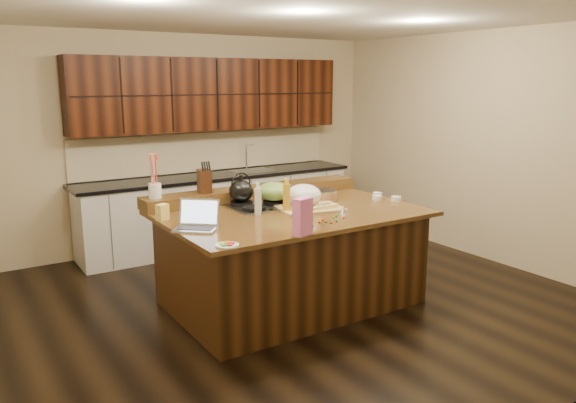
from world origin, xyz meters
TOP-DOWN VIEW (x-y plane):
  - room at (0.00, 0.00)m, footprint 5.52×5.02m
  - island at (0.00, 0.00)m, footprint 2.40×1.60m
  - back_ledge at (0.00, 0.70)m, footprint 2.40×0.30m
  - cooktop at (0.00, 0.30)m, footprint 0.92×0.52m
  - back_counter at (0.30, 2.23)m, footprint 3.70×0.66m
  - kettle at (-0.30, 0.43)m, footprint 0.31×0.31m
  - green_bowl at (0.00, 0.30)m, footprint 0.41×0.41m
  - laptop at (-1.01, -0.12)m, footprint 0.43×0.43m
  - oil_bottle at (-0.08, -0.04)m, footprint 0.07×0.07m
  - vinegar_bottle at (-0.35, 0.02)m, footprint 0.08×0.08m
  - wooden_tray at (0.16, -0.01)m, footprint 0.66×0.54m
  - ramekin_a at (1.13, 0.05)m, footprint 0.12×0.12m
  - ramekin_b at (1.15, -0.20)m, footprint 0.12×0.12m
  - ramekin_c at (1.02, -0.07)m, footprint 0.12×0.12m
  - strainer_bowl at (0.56, 0.21)m, footprint 0.26×0.26m
  - kitchen_timer at (0.36, -0.34)m, footprint 0.10×0.10m
  - pink_bag at (-0.38, -0.76)m, footprint 0.18×0.13m
  - candy_plate at (-1.03, -0.71)m, footprint 0.20×0.20m
  - package_box at (-1.15, 0.30)m, footprint 0.12×0.11m
  - utensil_crock at (-1.07, 0.70)m, footprint 0.14×0.14m
  - knife_block at (-0.56, 0.70)m, footprint 0.15×0.21m
  - gumdrop_0 at (0.22, -0.51)m, footprint 0.02×0.02m
  - gumdrop_1 at (-0.17, -0.60)m, footprint 0.02×0.02m
  - gumdrop_2 at (-0.27, -0.61)m, footprint 0.02×0.02m
  - gumdrop_3 at (0.22, -0.42)m, footprint 0.02×0.02m
  - gumdrop_4 at (-0.21, -0.57)m, footprint 0.02×0.02m
  - gumdrop_5 at (-0.20, -0.58)m, footprint 0.02×0.02m
  - gumdrop_6 at (0.03, -0.60)m, footprint 0.02×0.02m
  - gumdrop_7 at (0.16, -0.46)m, footprint 0.02×0.02m
  - gumdrop_8 at (-0.11, -0.40)m, footprint 0.02×0.02m
  - gumdrop_9 at (-0.05, -0.40)m, footprint 0.02×0.02m
  - gumdrop_10 at (-0.05, -0.53)m, footprint 0.02×0.02m
  - gumdrop_11 at (0.00, -0.55)m, footprint 0.02×0.02m
  - gumdrop_12 at (0.03, -0.48)m, footprint 0.02×0.02m
  - gumdrop_13 at (0.10, -0.58)m, footprint 0.02×0.02m

SIDE VIEW (x-z plane):
  - island at x=0.00m, z-range 0.00..0.92m
  - candy_plate at x=-1.03m, z-range 0.92..0.93m
  - gumdrop_0 at x=0.22m, z-range 0.92..0.94m
  - gumdrop_1 at x=-0.17m, z-range 0.92..0.94m
  - gumdrop_2 at x=-0.27m, z-range 0.92..0.94m
  - gumdrop_3 at x=0.22m, z-range 0.92..0.94m
  - gumdrop_4 at x=-0.21m, z-range 0.92..0.94m
  - gumdrop_5 at x=-0.20m, z-range 0.92..0.94m
  - gumdrop_6 at x=0.03m, z-range 0.92..0.94m
  - gumdrop_7 at x=0.16m, z-range 0.92..0.94m
  - gumdrop_8 at x=-0.11m, z-range 0.92..0.94m
  - gumdrop_9 at x=-0.05m, z-range 0.92..0.94m
  - gumdrop_10 at x=-0.05m, z-range 0.92..0.94m
  - gumdrop_11 at x=0.00m, z-range 0.92..0.94m
  - gumdrop_12 at x=0.03m, z-range 0.92..0.94m
  - gumdrop_13 at x=0.10m, z-range 0.92..0.94m
  - cooktop at x=0.00m, z-range 0.91..0.96m
  - ramekin_a at x=1.13m, z-range 0.92..0.96m
  - ramekin_b at x=1.15m, z-range 0.92..0.96m
  - ramekin_c at x=1.02m, z-range 0.92..0.96m
  - kitchen_timer at x=0.36m, z-range 0.92..0.99m
  - strainer_bowl at x=0.56m, z-range 0.92..1.01m
  - back_ledge at x=0.00m, z-range 0.92..1.04m
  - back_counter at x=0.30m, z-range -0.22..2.18m
  - laptop at x=-1.01m, z-range 0.86..1.10m
  - package_box at x=-1.15m, z-range 0.92..1.06m
  - wooden_tray at x=0.16m, z-range 0.91..1.14m
  - vinegar_bottle at x=-0.35m, z-range 0.92..1.17m
  - oil_bottle at x=-0.08m, z-range 0.92..1.19m
  - green_bowl at x=0.00m, z-range 0.97..1.15m
  - pink_bag at x=-0.38m, z-range 0.92..1.22m
  - kettle at x=-0.30m, z-range 0.96..1.18m
  - utensil_crock at x=-1.07m, z-range 1.04..1.18m
  - knife_block at x=-0.56m, z-range 1.04..1.27m
  - room at x=0.00m, z-range -0.01..2.71m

